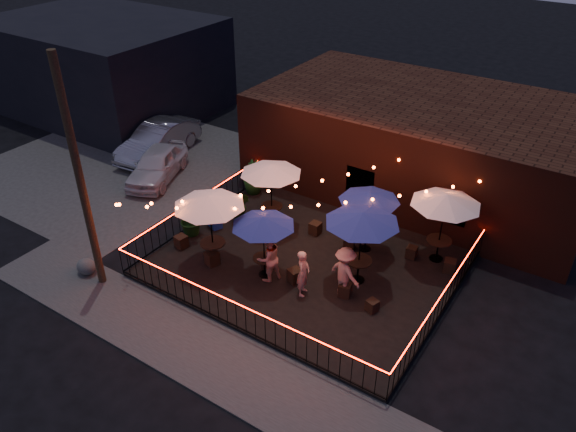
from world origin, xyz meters
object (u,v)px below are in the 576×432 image
object	(u,v)px
cafe_table_2	(263,222)
cafe_table_1	(271,170)
cafe_table_3	(369,197)
cooler	(215,218)
utility_pole	(80,180)
cafe_table_4	(362,219)
cafe_table_5	(446,200)
boulder	(86,267)
cafe_table_0	(209,202)

from	to	relation	value
cafe_table_2	cafe_table_1	bearing A→B (deg)	120.38
cafe_table_2	cafe_table_3	bearing A→B (deg)	56.11
cafe_table_1	cafe_table_3	size ratio (longest dim) A/B	0.93
cafe_table_1	cooler	distance (m)	3.00
utility_pole	cooler	world-z (taller)	utility_pole
cafe_table_1	cooler	world-z (taller)	cafe_table_1
cafe_table_4	cooler	world-z (taller)	cafe_table_4
cafe_table_1	cooler	bearing A→B (deg)	-140.02
cafe_table_5	boulder	xyz separation A→B (m)	(-9.98, -7.39, -2.29)
cafe_table_3	boulder	distance (m)	10.19
utility_pole	cafe_table_1	world-z (taller)	utility_pole
cafe_table_2	boulder	world-z (taller)	cafe_table_2
utility_pole	boulder	xyz separation A→B (m)	(-0.78, 0.01, -3.68)
cafe_table_0	cafe_table_2	size ratio (longest dim) A/B	1.25
cafe_table_0	cafe_table_3	xyz separation A→B (m)	(4.16, 3.68, -0.28)
cafe_table_1	cafe_table_2	distance (m)	3.31
cooler	cafe_table_5	bearing A→B (deg)	40.54
cafe_table_2	cooler	distance (m)	4.07
cafe_table_3	cooler	bearing A→B (deg)	-161.37
cafe_table_0	boulder	distance (m)	5.01
cafe_table_3	cooler	xyz separation A→B (m)	(-5.60, -1.89, -1.83)
cafe_table_3	cooler	size ratio (longest dim) A/B	3.67
cafe_table_0	cafe_table_4	distance (m)	5.13
cafe_table_0	cafe_table_5	distance (m)	8.00
utility_pole	cafe_table_1	distance (m)	6.90
utility_pole	cafe_table_5	world-z (taller)	utility_pole
utility_pole	boulder	size ratio (longest dim) A/B	9.89
cafe_table_3	cafe_table_4	distance (m)	1.91
cafe_table_2	cafe_table_4	size ratio (longest dim) A/B	0.92
cafe_table_0	cafe_table_4	bearing A→B (deg)	21.64
utility_pole	boulder	distance (m)	3.77
utility_pole	cafe_table_5	size ratio (longest dim) A/B	2.89
utility_pole	cafe_table_2	distance (m)	5.85
cafe_table_0	cafe_table_2	xyz separation A→B (m)	(1.95, 0.39, -0.33)
utility_pole	cafe_table_0	size ratio (longest dim) A/B	2.51
utility_pole	cafe_table_4	xyz separation A→B (m)	(7.38, 4.75, -1.36)
cafe_table_0	boulder	world-z (taller)	cafe_table_0
cafe_table_2	cooler	xyz separation A→B (m)	(-3.38, 1.41, -1.78)
cafe_table_4	cafe_table_5	size ratio (longest dim) A/B	1.01
cafe_table_5	boulder	distance (m)	12.63
cafe_table_1	cooler	size ratio (longest dim) A/B	3.40
utility_pole	cooler	xyz separation A→B (m)	(1.18, 4.65, -3.46)
boulder	cafe_table_4	bearing A→B (deg)	30.12
utility_pole	cooler	distance (m)	5.92
cafe_table_1	cafe_table_4	xyz separation A→B (m)	(4.49, -1.34, 0.11)
cafe_table_1	cafe_table_3	world-z (taller)	cafe_table_1
cafe_table_1	cafe_table_3	distance (m)	3.91
cafe_table_0	cooler	xyz separation A→B (m)	(-1.44, 1.79, -2.11)
cooler	utility_pole	bearing A→B (deg)	-82.56
cafe_table_1	boulder	size ratio (longest dim) A/B	3.22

